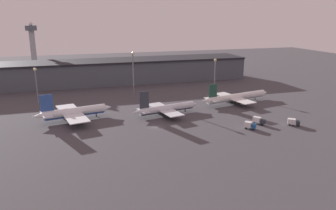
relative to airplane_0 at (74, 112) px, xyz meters
The scene contains 12 objects.
ground 41.41m from the airplane_0, 32.11° to the right, with size 600.00×600.00×0.00m, color #423F44.
terminal_building 91.30m from the airplane_0, 67.47° to the left, with size 192.01×31.22×16.94m.
airplane_0 is the anchor object (origin of this frame).
airplane_1 45.29m from the airplane_0, ahead, with size 37.16×27.72×13.34m.
airplane_2 90.16m from the airplane_0, ahead, with size 47.53×29.47×12.58m.
service_vehicle_0 87.55m from the airplane_0, 21.34° to the right, with size 4.76×5.90×3.29m.
service_vehicle_1 103.01m from the airplane_0, 21.73° to the right, with size 5.83×5.24×3.07m.
service_vehicle_2 82.73m from the airplane_0, 26.16° to the right, with size 5.21×5.19×3.16m.
lamp_post_0 43.86m from the airplane_0, 116.25° to the left, with size 1.80×1.80×20.36m.
lamp_post_1 54.90m from the airplane_0, 46.17° to the left, with size 1.80×1.80×27.41m.
lamp_post_2 99.74m from the airplane_0, 22.76° to the left, with size 1.80×1.80×21.24m.
control_tower 140.73m from the airplane_0, 101.48° to the left, with size 9.00×9.00×43.35m.
Camera 1 is at (-35.51, -135.35, 49.06)m, focal length 35.00 mm.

